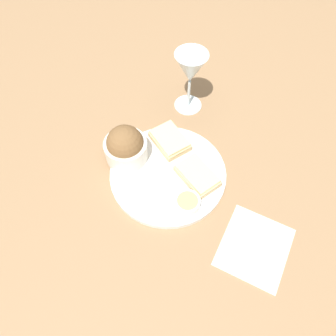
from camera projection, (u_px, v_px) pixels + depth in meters
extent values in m
plane|color=#93704C|center=(168.00, 175.00, 0.82)|extent=(4.00, 4.00, 0.00)
cylinder|color=white|center=(168.00, 174.00, 0.81)|extent=(0.29, 0.29, 0.01)
cylinder|color=silver|center=(126.00, 150.00, 0.81)|extent=(0.11, 0.11, 0.06)
sphere|color=brown|center=(125.00, 143.00, 0.78)|extent=(0.09, 0.09, 0.09)
cylinder|color=white|center=(187.00, 203.00, 0.75)|extent=(0.06, 0.06, 0.03)
cylinder|color=tan|center=(187.00, 201.00, 0.74)|extent=(0.05, 0.05, 0.01)
cube|color=#D1B27F|center=(170.00, 141.00, 0.85)|extent=(0.12, 0.11, 0.02)
cube|color=beige|center=(170.00, 138.00, 0.83)|extent=(0.12, 0.11, 0.01)
cube|color=#D1B27F|center=(197.00, 176.00, 0.79)|extent=(0.12, 0.11, 0.02)
cube|color=beige|center=(198.00, 173.00, 0.78)|extent=(0.12, 0.10, 0.01)
cylinder|color=silver|center=(188.00, 105.00, 0.94)|extent=(0.08, 0.08, 0.01)
cylinder|color=silver|center=(189.00, 93.00, 0.90)|extent=(0.01, 0.01, 0.09)
cone|color=silver|center=(191.00, 68.00, 0.83)|extent=(0.09, 0.09, 0.09)
cube|color=beige|center=(255.00, 247.00, 0.72)|extent=(0.15, 0.16, 0.01)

